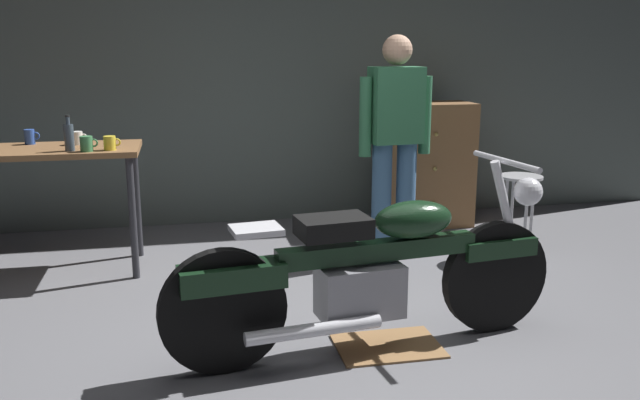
# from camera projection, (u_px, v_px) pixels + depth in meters

# --- Properties ---
(ground_plane) EXTENTS (12.00, 12.00, 0.00)m
(ground_plane) POSITION_uv_depth(u_px,v_px,m) (338.00, 345.00, 3.65)
(ground_plane) COLOR slate
(back_wall) EXTENTS (8.00, 0.12, 3.10)m
(back_wall) POSITION_uv_depth(u_px,v_px,m) (268.00, 50.00, 5.97)
(back_wall) COLOR #56605B
(back_wall) RESTS_ON ground_plane
(workbench) EXTENTS (1.30, 0.64, 0.90)m
(workbench) POSITION_uv_depth(u_px,v_px,m) (44.00, 164.00, 4.65)
(workbench) COLOR brown
(workbench) RESTS_ON ground_plane
(motorcycle) EXTENTS (2.18, 0.66, 1.00)m
(motorcycle) POSITION_uv_depth(u_px,v_px,m) (372.00, 269.00, 3.50)
(motorcycle) COLOR black
(motorcycle) RESTS_ON ground_plane
(person_standing) EXTENTS (0.57, 0.25, 1.67)m
(person_standing) POSITION_uv_depth(u_px,v_px,m) (395.00, 137.00, 4.99)
(person_standing) COLOR #3D6289
(person_standing) RESTS_ON ground_plane
(shop_stool) EXTENTS (0.32, 0.32, 0.64)m
(shop_stool) POSITION_uv_depth(u_px,v_px,m) (520.00, 194.00, 5.04)
(shop_stool) COLOR #B2B2B7
(shop_stool) RESTS_ON ground_plane
(wooden_dresser) EXTENTS (0.80, 0.47, 1.10)m
(wooden_dresser) POSITION_uv_depth(u_px,v_px,m) (426.00, 165.00, 5.98)
(wooden_dresser) COLOR brown
(wooden_dresser) RESTS_ON ground_plane
(drip_tray) EXTENTS (0.56, 0.40, 0.01)m
(drip_tray) POSITION_uv_depth(u_px,v_px,m) (388.00, 346.00, 3.62)
(drip_tray) COLOR olive
(drip_tray) RESTS_ON ground_plane
(mug_blue_enamel) EXTENTS (0.11, 0.07, 0.11)m
(mug_blue_enamel) POSITION_uv_depth(u_px,v_px,m) (30.00, 137.00, 4.79)
(mug_blue_enamel) COLOR #2D51AD
(mug_blue_enamel) RESTS_ON workbench
(mug_green_speckled) EXTENTS (0.12, 0.08, 0.10)m
(mug_green_speckled) POSITION_uv_depth(u_px,v_px,m) (87.00, 144.00, 4.46)
(mug_green_speckled) COLOR #3D7F4C
(mug_green_speckled) RESTS_ON workbench
(mug_white_ceramic) EXTENTS (0.12, 0.08, 0.09)m
(mug_white_ceramic) POSITION_uv_depth(u_px,v_px,m) (77.00, 138.00, 4.77)
(mug_white_ceramic) COLOR white
(mug_white_ceramic) RESTS_ON workbench
(mug_yellow_tall) EXTENTS (0.11, 0.08, 0.10)m
(mug_yellow_tall) POSITION_uv_depth(u_px,v_px,m) (110.00, 143.00, 4.52)
(mug_yellow_tall) COLOR yellow
(mug_yellow_tall) RESTS_ON workbench
(bottle) EXTENTS (0.06, 0.06, 0.24)m
(bottle) POSITION_uv_depth(u_px,v_px,m) (69.00, 137.00, 4.47)
(bottle) COLOR #3F4C59
(bottle) RESTS_ON workbench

